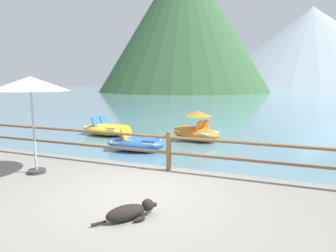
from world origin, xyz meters
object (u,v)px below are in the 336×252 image
at_px(beach_umbrella, 30,85).
at_px(dog_resting, 130,212).
at_px(pedal_boat_1, 106,129).
at_px(pedal_boat_2, 136,143).
at_px(pedal_boat_3, 196,130).

relative_size(beach_umbrella, dog_resting, 2.62).
height_order(dog_resting, pedal_boat_1, pedal_boat_1).
xyz_separation_m(pedal_boat_1, pedal_boat_2, (2.77, -2.29, 0.00)).
xyz_separation_m(pedal_boat_1, pedal_boat_3, (4.33, 0.34, 0.15)).
bearing_deg(pedal_boat_1, pedal_boat_3, 4.44).
relative_size(dog_resting, pedal_boat_1, 0.31).
distance_m(dog_resting, pedal_boat_3, 8.20).
bearing_deg(dog_resting, pedal_boat_3, 98.11).
bearing_deg(beach_umbrella, pedal_boat_2, 84.23).
bearing_deg(pedal_boat_3, pedal_boat_1, -175.56).
bearing_deg(beach_umbrella, pedal_boat_1, 109.72).
xyz_separation_m(beach_umbrella, dog_resting, (3.14, -1.24, -1.92)).
relative_size(beach_umbrella, pedal_boat_2, 0.97).
distance_m(pedal_boat_2, pedal_boat_3, 3.05).
height_order(dog_resting, pedal_boat_3, pedal_boat_3).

